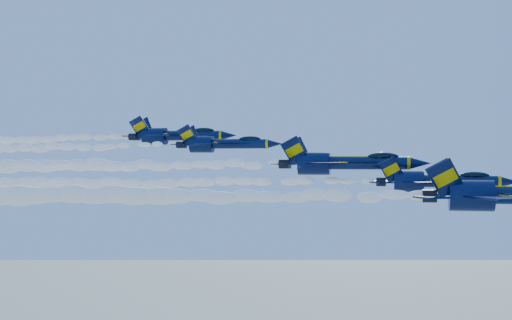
% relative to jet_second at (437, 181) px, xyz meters
% --- Properties ---
extents(smoke_trail_jet_lead, '(53.48, 2.64, 2.37)m').
position_rel_jet_second_xyz_m(smoke_trail_jet_lead, '(-28.59, -9.34, -1.52)').
color(smoke_trail_jet_lead, white).
extents(jet_second, '(15.38, 12.62, 5.72)m').
position_rel_jet_second_xyz_m(jet_second, '(0.00, 0.00, 0.00)').
color(jet_second, '#071135').
extents(smoke_trail_jet_second, '(53.48, 2.08, 1.88)m').
position_rel_jet_second_xyz_m(smoke_trail_jet_second, '(-33.31, -0.00, -0.48)').
color(smoke_trail_jet_second, white).
extents(jet_third, '(17.99, 14.75, 6.68)m').
position_rel_jet_second_xyz_m(jet_third, '(-10.65, 3.63, 2.03)').
color(jet_third, '#071135').
extents(smoke_trail_jet_third, '(53.48, 2.44, 2.19)m').
position_rel_jet_second_xyz_m(smoke_trail_jet_third, '(-45.08, 3.63, 1.53)').
color(smoke_trail_jet_third, white).
extents(jet_fourth, '(15.67, 12.86, 5.82)m').
position_rel_jet_second_xyz_m(jet_fourth, '(-29.08, 15.57, 4.76)').
color(jet_fourth, '#071135').
extents(smoke_trail_jet_fourth, '(53.48, 2.12, 1.91)m').
position_rel_jet_second_xyz_m(smoke_trail_jet_fourth, '(-62.52, 15.57, 4.28)').
color(smoke_trail_jet_fourth, white).
extents(jet_fifth, '(17.87, 14.66, 6.64)m').
position_rel_jet_second_xyz_m(jet_fifth, '(-39.24, 24.04, 6.37)').
color(jet_fifth, '#071135').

